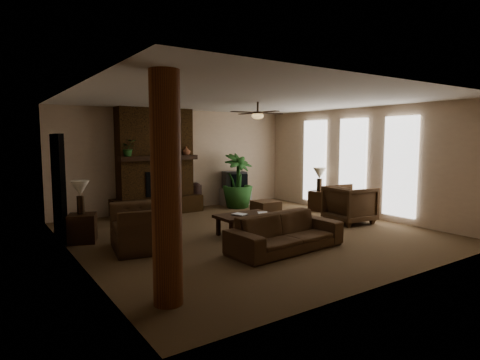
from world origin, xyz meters
TOP-DOWN VIEW (x-y plane):
  - room_shell at (0.00, 0.00)m, footprint 7.00×7.00m
  - fireplace at (-0.80, 3.22)m, footprint 2.40×0.70m
  - windows at (3.45, 0.20)m, footprint 0.08×3.65m
  - log_column at (-2.95, -2.40)m, footprint 0.36×0.36m
  - doorway at (-3.44, 1.80)m, footprint 0.10×1.00m
  - ceiling_fan at (0.40, 0.30)m, footprint 1.35×1.35m
  - sofa at (-0.24, -1.42)m, footprint 2.25×0.80m
  - armchair_left at (-2.32, 0.08)m, footprint 1.00×1.35m
  - armchair_right at (2.55, -0.52)m, footprint 1.00×1.05m
  - coffee_table at (-0.18, -0.06)m, footprint 1.20×0.70m
  - ottoman at (1.38, 1.25)m, footprint 0.63×0.63m
  - tv_stand at (1.70, 3.15)m, footprint 0.85×0.51m
  - tv at (1.66, 3.14)m, footprint 0.76×0.67m
  - floor_vase at (0.35, 3.15)m, footprint 0.34×0.34m
  - floor_plant at (1.50, 2.75)m, footprint 1.14×1.70m
  - side_table_left at (-3.15, 1.20)m, footprint 0.64×0.64m
  - lamp_left at (-3.15, 1.26)m, footprint 0.42×0.42m
  - side_table_right at (3.15, 1.04)m, footprint 0.55×0.55m
  - lamp_right at (3.11, 1.05)m, footprint 0.45×0.45m
  - mantel_plant at (-1.61, 3.01)m, footprint 0.40×0.44m
  - mantel_vase at (-0.02, 2.96)m, footprint 0.26×0.27m
  - book_a at (-0.42, -0.10)m, footprint 0.21×0.09m
  - book_b at (0.07, -0.16)m, footprint 0.19×0.13m

SIDE VIEW (x-z plane):
  - ottoman at x=1.38m, z-range 0.00..0.40m
  - tv_stand at x=1.70m, z-range 0.00..0.50m
  - side_table_left at x=-3.15m, z-range 0.00..0.55m
  - side_table_right at x=3.15m, z-range 0.00..0.55m
  - coffee_table at x=-0.18m, z-range 0.16..0.59m
  - floor_vase at x=0.35m, z-range 0.05..0.82m
  - sofa at x=-0.24m, z-range 0.00..0.86m
  - floor_plant at x=1.50m, z-range 0.00..0.88m
  - armchair_right at x=2.55m, z-range 0.00..0.99m
  - armchair_left at x=-2.32m, z-range 0.00..1.08m
  - book_a at x=-0.42m, z-range 0.43..0.72m
  - book_b at x=0.07m, z-range 0.43..0.72m
  - tv at x=1.66m, z-range 0.50..1.02m
  - lamp_left at x=-3.15m, z-range 0.68..1.33m
  - lamp_right at x=3.11m, z-range 0.68..1.33m
  - doorway at x=-3.44m, z-range 0.00..2.10m
  - fireplace at x=-0.80m, z-range -0.24..2.56m
  - windows at x=3.45m, z-range 0.17..2.53m
  - log_column at x=-2.95m, z-range 0.00..2.80m
  - room_shell at x=0.00m, z-range -2.10..4.90m
  - mantel_vase at x=-0.02m, z-range 1.56..1.78m
  - mantel_plant at x=-1.61m, z-range 1.56..1.89m
  - ceiling_fan at x=0.40m, z-range 2.34..2.72m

